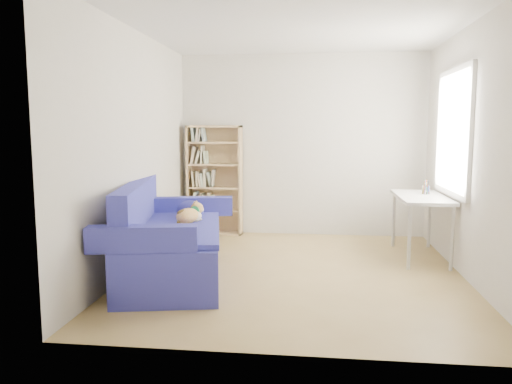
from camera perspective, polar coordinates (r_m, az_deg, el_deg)
ground at (r=5.46m, az=4.52°, el=-9.13°), size 4.00×4.00×0.00m
room_shell at (r=5.28m, az=5.80°, el=8.26°), size 3.54×4.04×2.62m
sofa at (r=5.30m, az=-9.91°, el=-5.67°), size 1.31×2.16×0.98m
bookshelf at (r=7.29m, az=-4.73°, el=0.88°), size 0.79×0.25×1.59m
desk at (r=6.24m, az=18.37°, el=-1.08°), size 0.55×1.20×0.75m
pen_cup at (r=6.39m, az=18.85°, el=0.36°), size 0.09×0.09×0.18m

